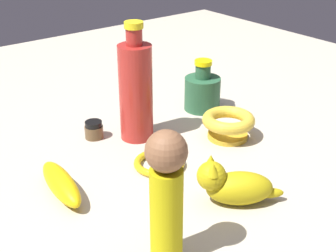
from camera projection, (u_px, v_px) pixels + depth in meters
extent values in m
plane|color=#BCB29E|center=(168.00, 161.00, 0.99)|extent=(2.00, 2.00, 0.00)
cylinder|color=gold|center=(228.00, 136.00, 1.08)|extent=(0.09, 0.09, 0.01)
torus|color=gold|center=(229.00, 121.00, 1.07)|extent=(0.12, 0.12, 0.03)
ellipsoid|color=yellow|center=(61.00, 184.00, 0.88)|extent=(0.17, 0.06, 0.04)
torus|color=gold|center=(159.00, 163.00, 0.97)|extent=(0.10, 0.10, 0.01)
cylinder|color=#BEB10E|center=(166.00, 216.00, 0.70)|extent=(0.06, 0.06, 0.15)
sphere|color=brown|center=(166.00, 151.00, 0.65)|extent=(0.06, 0.06, 0.06)
ellipsoid|color=#B4A012|center=(239.00, 188.00, 0.85)|extent=(0.12, 0.13, 0.06)
sphere|color=#B4A012|center=(211.00, 176.00, 0.84)|extent=(0.05, 0.05, 0.05)
cone|color=#B4A012|center=(213.00, 169.00, 0.81)|extent=(0.02, 0.02, 0.02)
cone|color=#B4A012|center=(211.00, 161.00, 0.84)|extent=(0.02, 0.02, 0.02)
ellipsoid|color=#B4A012|center=(269.00, 193.00, 0.86)|extent=(0.05, 0.05, 0.02)
cylinder|color=brown|center=(94.00, 132.00, 1.08)|extent=(0.04, 0.04, 0.03)
cylinder|color=gold|center=(94.00, 127.00, 1.08)|extent=(0.03, 0.03, 0.00)
cylinder|color=black|center=(93.00, 124.00, 1.07)|extent=(0.04, 0.04, 0.01)
cylinder|color=#285A3A|center=(202.00, 94.00, 1.21)|extent=(0.09, 0.09, 0.08)
cylinder|color=#285A3A|center=(203.00, 71.00, 1.19)|extent=(0.04, 0.04, 0.03)
cylinder|color=yellow|center=(203.00, 62.00, 1.18)|extent=(0.04, 0.04, 0.01)
cylinder|color=#AA2722|center=(136.00, 93.00, 1.05)|extent=(0.07, 0.07, 0.21)
cylinder|color=#AA2722|center=(134.00, 37.00, 0.99)|extent=(0.03, 0.03, 0.04)
cylinder|color=yellow|center=(134.00, 25.00, 0.98)|extent=(0.04, 0.04, 0.01)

